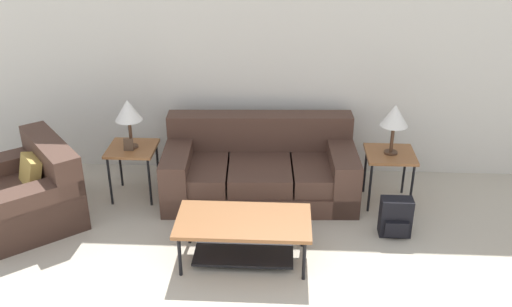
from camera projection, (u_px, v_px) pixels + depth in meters
name	position (u px, v px, depth m)	size (l,w,h in m)	color
wall_back	(274.00, 63.00, 6.33)	(8.87, 0.06, 2.60)	silver
couch	(260.00, 170.00, 6.19)	(2.08, 1.09, 0.82)	#4C3328
armchair	(27.00, 194.00, 5.73)	(1.43, 1.46, 0.80)	#4C3328
coffee_table	(244.00, 230.00, 5.08)	(1.20, 0.62, 0.43)	#935B33
side_table_left	(132.00, 153.00, 6.06)	(0.50, 0.49, 0.58)	#935B33
side_table_right	(390.00, 159.00, 5.94)	(0.50, 0.49, 0.58)	#935B33
table_lamp_left	(128.00, 111.00, 5.86)	(0.28, 0.28, 0.53)	#472D1E
table_lamp_right	(395.00, 117.00, 5.73)	(0.28, 0.28, 0.53)	#472D1E
backpack	(396.00, 218.00, 5.51)	(0.30, 0.24, 0.39)	black
picture_frame	(128.00, 145.00, 5.94)	(0.10, 0.04, 0.13)	#4C3828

